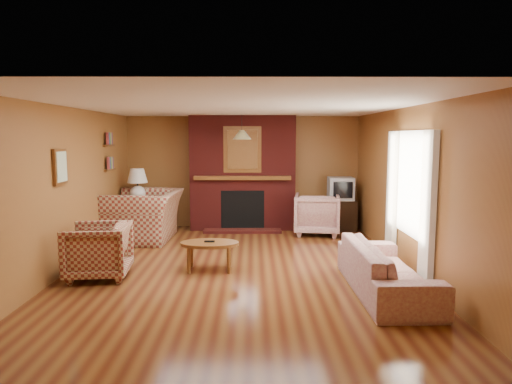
{
  "coord_description": "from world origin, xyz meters",
  "views": [
    {
      "loc": [
        0.22,
        -6.65,
        1.97
      ],
      "look_at": [
        0.27,
        0.6,
        1.08
      ],
      "focal_mm": 32.0,
      "sensor_mm": 36.0,
      "label": 1
    }
  ],
  "objects_px": {
    "plaid_armchair": "(98,251)",
    "floral_armchair": "(317,214)",
    "coffee_table": "(210,246)",
    "tv_stand": "(340,215)",
    "plaid_loveseat": "(145,215)",
    "floral_sofa": "(386,269)",
    "side_table": "(139,218)",
    "fireplace": "(243,174)",
    "crt_tv": "(341,189)",
    "table_lamp": "(138,183)"
  },
  "relations": [
    {
      "from": "plaid_armchair",
      "to": "floral_armchair",
      "type": "relative_size",
      "value": 0.93
    },
    {
      "from": "coffee_table",
      "to": "tv_stand",
      "type": "distance_m",
      "value": 3.81
    },
    {
      "from": "plaid_loveseat",
      "to": "floral_armchair",
      "type": "height_order",
      "value": "plaid_loveseat"
    },
    {
      "from": "plaid_armchair",
      "to": "floral_sofa",
      "type": "relative_size",
      "value": 0.4
    },
    {
      "from": "plaid_armchair",
      "to": "side_table",
      "type": "distance_m",
      "value": 2.88
    },
    {
      "from": "plaid_loveseat",
      "to": "tv_stand",
      "type": "distance_m",
      "value": 4.0
    },
    {
      "from": "fireplace",
      "to": "crt_tv",
      "type": "xyz_separation_m",
      "value": [
        2.05,
        -0.19,
        -0.3
      ]
    },
    {
      "from": "fireplace",
      "to": "floral_sofa",
      "type": "relative_size",
      "value": 1.15
    },
    {
      "from": "floral_sofa",
      "to": "coffee_table",
      "type": "relative_size",
      "value": 2.44
    },
    {
      "from": "plaid_armchair",
      "to": "coffee_table",
      "type": "relative_size",
      "value": 0.98
    },
    {
      "from": "floral_sofa",
      "to": "side_table",
      "type": "bearing_deg",
      "value": 48.19
    },
    {
      "from": "table_lamp",
      "to": "crt_tv",
      "type": "xyz_separation_m",
      "value": [
        4.15,
        0.34,
        -0.15
      ]
    },
    {
      "from": "fireplace",
      "to": "plaid_armchair",
      "type": "bearing_deg",
      "value": -119.74
    },
    {
      "from": "plaid_armchair",
      "to": "side_table",
      "type": "relative_size",
      "value": 1.26
    },
    {
      "from": "floral_armchair",
      "to": "table_lamp",
      "type": "height_order",
      "value": "table_lamp"
    },
    {
      "from": "fireplace",
      "to": "floral_sofa",
      "type": "distance_m",
      "value": 4.56
    },
    {
      "from": "fireplace",
      "to": "side_table",
      "type": "bearing_deg",
      "value": -165.71
    },
    {
      "from": "side_table",
      "to": "tv_stand",
      "type": "xyz_separation_m",
      "value": [
        4.15,
        0.35,
        -0.01
      ]
    },
    {
      "from": "crt_tv",
      "to": "floral_armchair",
      "type": "bearing_deg",
      "value": -145.84
    },
    {
      "from": "floral_sofa",
      "to": "floral_armchair",
      "type": "distance_m",
      "value": 3.52
    },
    {
      "from": "plaid_loveseat",
      "to": "plaid_armchair",
      "type": "height_order",
      "value": "plaid_loveseat"
    },
    {
      "from": "fireplace",
      "to": "plaid_armchair",
      "type": "distance_m",
      "value": 4.01
    },
    {
      "from": "fireplace",
      "to": "tv_stand",
      "type": "distance_m",
      "value": 2.23
    },
    {
      "from": "table_lamp",
      "to": "crt_tv",
      "type": "relative_size",
      "value": 1.27
    },
    {
      "from": "table_lamp",
      "to": "tv_stand",
      "type": "relative_size",
      "value": 1.02
    },
    {
      "from": "plaid_loveseat",
      "to": "tv_stand",
      "type": "bearing_deg",
      "value": 104.83
    },
    {
      "from": "fireplace",
      "to": "plaid_loveseat",
      "type": "height_order",
      "value": "fireplace"
    },
    {
      "from": "side_table",
      "to": "tv_stand",
      "type": "height_order",
      "value": "side_table"
    },
    {
      "from": "plaid_armchair",
      "to": "table_lamp",
      "type": "bearing_deg",
      "value": 177.56
    },
    {
      "from": "coffee_table",
      "to": "tv_stand",
      "type": "relative_size",
      "value": 1.32
    },
    {
      "from": "fireplace",
      "to": "plaid_armchair",
      "type": "xyz_separation_m",
      "value": [
        -1.95,
        -3.41,
        -0.8
      ]
    },
    {
      "from": "floral_armchair",
      "to": "side_table",
      "type": "bearing_deg",
      "value": 7.88
    },
    {
      "from": "side_table",
      "to": "table_lamp",
      "type": "bearing_deg",
      "value": -45.0
    },
    {
      "from": "floral_sofa",
      "to": "tv_stand",
      "type": "distance_m",
      "value": 3.87
    },
    {
      "from": "coffee_table",
      "to": "plaid_armchair",
      "type": "bearing_deg",
      "value": -167.65
    },
    {
      "from": "plaid_loveseat",
      "to": "side_table",
      "type": "relative_size",
      "value": 2.17
    },
    {
      "from": "plaid_loveseat",
      "to": "crt_tv",
      "type": "distance_m",
      "value": 4.01
    },
    {
      "from": "side_table",
      "to": "table_lamp",
      "type": "xyz_separation_m",
      "value": [
        0.0,
        -0.0,
        0.7
      ]
    },
    {
      "from": "fireplace",
      "to": "side_table",
      "type": "relative_size",
      "value": 3.6
    },
    {
      "from": "tv_stand",
      "to": "plaid_loveseat",
      "type": "bearing_deg",
      "value": -171.89
    },
    {
      "from": "plaid_armchair",
      "to": "tv_stand",
      "type": "bearing_deg",
      "value": 123.48
    },
    {
      "from": "side_table",
      "to": "plaid_armchair",
      "type": "bearing_deg",
      "value": -87.02
    },
    {
      "from": "floral_armchair",
      "to": "crt_tv",
      "type": "height_order",
      "value": "crt_tv"
    },
    {
      "from": "plaid_armchair",
      "to": "crt_tv",
      "type": "height_order",
      "value": "crt_tv"
    },
    {
      "from": "plaid_armchair",
      "to": "table_lamp",
      "type": "height_order",
      "value": "table_lamp"
    },
    {
      "from": "plaid_loveseat",
      "to": "table_lamp",
      "type": "xyz_separation_m",
      "value": [
        -0.25,
        0.51,
        0.57
      ]
    },
    {
      "from": "fireplace",
      "to": "coffee_table",
      "type": "distance_m",
      "value": 3.21
    },
    {
      "from": "plaid_armchair",
      "to": "table_lamp",
      "type": "xyz_separation_m",
      "value": [
        -0.15,
        2.88,
        0.65
      ]
    },
    {
      "from": "plaid_loveseat",
      "to": "side_table",
      "type": "bearing_deg",
      "value": -151.72
    },
    {
      "from": "plaid_loveseat",
      "to": "table_lamp",
      "type": "relative_size",
      "value": 2.18
    }
  ]
}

